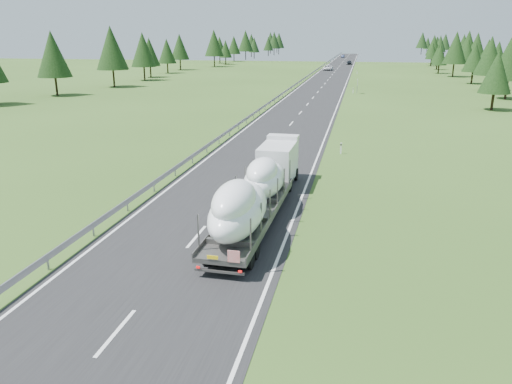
% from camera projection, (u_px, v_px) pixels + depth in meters
% --- Properties ---
extents(ground, '(400.00, 400.00, 0.00)m').
position_uv_depth(ground, '(116.00, 333.00, 17.60)').
color(ground, '#2E4C19').
rests_on(ground, ground).
extents(road_surface, '(10.00, 400.00, 0.02)m').
position_uv_depth(road_surface, '(325.00, 83.00, 111.02)').
color(road_surface, black).
rests_on(road_surface, ground).
extents(guardrail, '(0.10, 400.00, 0.76)m').
position_uv_depth(guardrail, '(302.00, 80.00, 111.82)').
color(guardrail, slate).
rests_on(guardrail, ground).
extents(marker_posts, '(0.13, 350.08, 1.00)m').
position_uv_depth(marker_posts, '(358.00, 67.00, 160.98)').
color(marker_posts, silver).
rests_on(marker_posts, ground).
extents(highway_sign, '(0.08, 0.90, 2.60)m').
position_uv_depth(highway_sign, '(357.00, 83.00, 90.40)').
color(highway_sign, slate).
rests_on(highway_sign, ground).
extents(tree_line_right, '(27.29, 337.42, 12.32)m').
position_uv_depth(tree_line_right, '(493.00, 50.00, 127.21)').
color(tree_line_right, black).
rests_on(tree_line_right, ground).
extents(tree_line_left, '(13.57, 337.59, 12.57)m').
position_uv_depth(tree_line_left, '(198.00, 45.00, 158.14)').
color(tree_line_left, black).
rests_on(tree_line_left, ground).
extents(boat_truck, '(2.64, 17.20, 3.65)m').
position_uv_depth(boat_truck, '(258.00, 187.00, 27.98)').
color(boat_truck, silver).
rests_on(boat_truck, ground).
extents(distant_van, '(2.67, 5.77, 1.60)m').
position_uv_depth(distant_van, '(328.00, 68.00, 152.81)').
color(distant_van, silver).
rests_on(distant_van, ground).
extents(distant_car_dark, '(1.81, 4.47, 1.52)m').
position_uv_depth(distant_car_dark, '(349.00, 62.00, 183.58)').
color(distant_car_dark, black).
rests_on(distant_car_dark, ground).
extents(distant_car_blue, '(1.53, 4.16, 1.36)m').
position_uv_depth(distant_car_blue, '(343.00, 56.00, 242.40)').
color(distant_car_blue, '#162140').
rests_on(distant_car_blue, ground).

